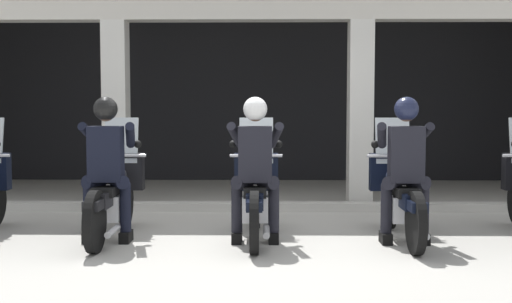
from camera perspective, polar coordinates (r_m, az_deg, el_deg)
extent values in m
plane|color=#A8A59E|center=(10.59, 0.23, -4.03)|extent=(80.00, 80.00, 0.00)
cube|color=black|center=(13.07, -0.96, 4.47)|extent=(11.82, 0.24, 3.16)
cube|color=#BCB7AD|center=(9.75, -1.62, 12.63)|extent=(11.82, 0.36, 0.44)
cube|color=#BCB7AD|center=(11.41, -1.26, 12.90)|extent=(11.82, 3.98, 0.16)
cube|color=beige|center=(9.88, -12.12, 3.22)|extent=(0.35, 0.36, 2.72)
cube|color=beige|center=(9.73, 9.08, 3.25)|extent=(0.35, 0.36, 2.72)
cube|color=#B7B5AD|center=(9.25, -1.72, -4.84)|extent=(11.42, 0.24, 0.12)
cylinder|color=black|center=(8.15, -11.41, -4.29)|extent=(0.09, 0.64, 0.64)
cylinder|color=black|center=(6.81, -13.92, -5.99)|extent=(0.09, 0.64, 0.64)
cube|color=black|center=(8.13, -11.43, -2.84)|extent=(0.14, 0.44, 0.08)
cube|color=silver|center=(7.42, -12.65, -4.74)|extent=(0.28, 0.44, 0.28)
cube|color=black|center=(7.45, -12.57, -3.70)|extent=(0.18, 1.24, 0.16)
ellipsoid|color=black|center=(7.64, -12.21, -2.14)|extent=(0.26, 0.48, 0.22)
cube|color=black|center=(7.27, -12.91, -3.34)|extent=(0.24, 0.52, 0.10)
cube|color=black|center=(6.84, -13.82, -4.45)|extent=(0.16, 0.48, 0.10)
cylinder|color=silver|center=(8.06, -11.53, -2.67)|extent=(0.05, 0.24, 0.53)
cube|color=black|center=(7.99, -11.63, -1.72)|extent=(0.52, 0.16, 0.44)
sphere|color=silver|center=(8.09, -11.48, -1.51)|extent=(0.18, 0.18, 0.18)
cube|color=silver|center=(7.94, -11.70, 0.96)|extent=(0.40, 0.14, 0.54)
cylinder|color=silver|center=(7.88, -11.81, -0.34)|extent=(0.62, 0.04, 0.04)
cylinder|color=silver|center=(7.09, -12.34, -6.74)|extent=(0.07, 0.55, 0.07)
cube|color=black|center=(7.21, -13.00, -0.21)|extent=(0.36, 0.22, 0.60)
cube|color=#14193F|center=(7.33, -12.78, 0.02)|extent=(0.05, 0.02, 0.32)
sphere|color=#936B51|center=(7.21, -13.02, 3.41)|extent=(0.21, 0.21, 0.21)
sphere|color=black|center=(7.21, -13.02, 3.65)|extent=(0.26, 0.26, 0.26)
cylinder|color=black|center=(7.23, -11.84, -2.65)|extent=(0.26, 0.29, 0.17)
cylinder|color=black|center=(7.25, -11.35, -4.81)|extent=(0.12, 0.12, 0.53)
cube|color=black|center=(7.32, -11.29, -7.32)|extent=(0.11, 0.26, 0.12)
cylinder|color=black|center=(7.29, -13.99, -2.62)|extent=(0.26, 0.29, 0.17)
cylinder|color=black|center=(7.35, -14.41, -4.75)|extent=(0.12, 0.12, 0.53)
cube|color=black|center=(7.41, -14.34, -7.22)|extent=(0.11, 0.26, 0.12)
cylinder|color=black|center=(7.38, -10.94, 1.40)|extent=(0.19, 0.48, 0.31)
sphere|color=black|center=(7.58, -10.31, 0.64)|extent=(0.09, 0.09, 0.09)
cylinder|color=black|center=(7.48, -14.24, 1.38)|extent=(0.19, 0.48, 0.31)
sphere|color=black|center=(7.70, -14.11, 0.64)|extent=(0.09, 0.09, 0.09)
cylinder|color=black|center=(7.96, 0.03, -4.41)|extent=(0.09, 0.64, 0.64)
cylinder|color=black|center=(6.58, -0.14, -6.22)|extent=(0.09, 0.64, 0.64)
cube|color=black|center=(7.93, 0.03, -2.92)|extent=(0.14, 0.44, 0.08)
cube|color=silver|center=(7.21, -0.05, -4.90)|extent=(0.28, 0.44, 0.28)
cube|color=black|center=(7.24, -0.05, -3.82)|extent=(0.18, 1.24, 0.16)
ellipsoid|color=#1E2338|center=(7.44, -0.02, -2.22)|extent=(0.26, 0.48, 0.22)
cube|color=black|center=(7.06, -0.07, -3.46)|extent=(0.24, 0.52, 0.10)
cube|color=black|center=(6.61, -0.13, -4.62)|extent=(0.16, 0.48, 0.10)
cylinder|color=silver|center=(7.87, 0.03, -2.75)|extent=(0.05, 0.24, 0.53)
cube|color=black|center=(7.80, 0.02, -1.78)|extent=(0.52, 0.16, 0.44)
sphere|color=silver|center=(7.89, 0.03, -1.56)|extent=(0.18, 0.18, 0.18)
cube|color=silver|center=(7.75, 0.02, 0.97)|extent=(0.40, 0.14, 0.54)
cylinder|color=silver|center=(7.68, 0.01, -0.37)|extent=(0.62, 0.04, 0.04)
cylinder|color=silver|center=(6.90, 0.91, -6.95)|extent=(0.07, 0.55, 0.07)
cube|color=black|center=(7.00, -0.07, -0.23)|extent=(0.36, 0.22, 0.60)
cube|color=black|center=(7.11, -0.06, 0.00)|extent=(0.05, 0.02, 0.32)
sphere|color=#936B51|center=(7.00, -0.07, 3.50)|extent=(0.21, 0.21, 0.21)
sphere|color=silver|center=(7.00, -0.07, 3.74)|extent=(0.26, 0.26, 0.26)
cylinder|color=black|center=(7.04, 1.07, -2.74)|extent=(0.26, 0.29, 0.17)
cylinder|color=black|center=(7.08, 1.56, -4.95)|extent=(0.12, 0.12, 0.53)
cube|color=black|center=(7.15, 1.55, -7.51)|extent=(0.11, 0.26, 0.12)
cylinder|color=black|center=(7.05, -1.21, -2.73)|extent=(0.26, 0.29, 0.17)
cylinder|color=black|center=(7.09, -1.69, -4.94)|extent=(0.12, 0.12, 0.53)
cube|color=black|center=(7.16, -1.68, -7.50)|extent=(0.11, 0.26, 0.12)
cylinder|color=black|center=(7.21, 1.71, 1.41)|extent=(0.19, 0.48, 0.31)
sphere|color=black|center=(7.43, 1.99, 0.64)|extent=(0.09, 0.09, 0.09)
cylinder|color=black|center=(7.22, -1.79, 1.41)|extent=(0.19, 0.48, 0.31)
sphere|color=black|center=(7.44, -2.02, 0.64)|extent=(0.09, 0.09, 0.09)
cylinder|color=black|center=(8.09, 11.58, -4.36)|extent=(0.09, 0.64, 0.64)
cylinder|color=black|center=(6.73, 13.81, -6.10)|extent=(0.09, 0.64, 0.64)
cube|color=black|center=(8.06, 11.60, -2.90)|extent=(0.14, 0.44, 0.08)
cube|color=silver|center=(7.35, 12.67, -4.83)|extent=(0.28, 0.44, 0.28)
cube|color=black|center=(7.38, 12.61, -3.77)|extent=(0.18, 1.24, 0.16)
ellipsoid|color=#1E2338|center=(7.57, 12.29, -2.20)|extent=(0.26, 0.48, 0.22)
cube|color=black|center=(7.20, 12.91, -3.42)|extent=(0.24, 0.52, 0.10)
cube|color=black|center=(6.76, 13.72, -4.54)|extent=(0.16, 0.48, 0.10)
cylinder|color=silver|center=(8.00, 11.68, -2.73)|extent=(0.05, 0.24, 0.53)
cube|color=black|center=(7.92, 11.78, -1.77)|extent=(0.52, 0.16, 0.44)
sphere|color=silver|center=(8.02, 11.64, -1.56)|extent=(0.18, 0.18, 0.18)
cube|color=silver|center=(7.87, 11.84, 0.93)|extent=(0.40, 0.14, 0.54)
cylinder|color=silver|center=(7.81, 11.94, -0.39)|extent=(0.62, 0.04, 0.04)
cylinder|color=silver|center=(7.07, 14.19, -6.80)|extent=(0.07, 0.55, 0.07)
cube|color=black|center=(7.14, 13.00, -0.25)|extent=(0.36, 0.22, 0.60)
cube|color=#14193F|center=(7.25, 12.80, -0.02)|extent=(0.05, 0.02, 0.32)
sphere|color=#936B51|center=(7.14, 13.02, 3.40)|extent=(0.21, 0.21, 0.21)
sphere|color=#191E38|center=(7.14, 13.02, 3.65)|extent=(0.26, 0.26, 0.26)
cylinder|color=black|center=(7.22, 14.01, -2.69)|extent=(0.26, 0.29, 0.17)
cylinder|color=black|center=(7.27, 14.43, -4.84)|extent=(0.12, 0.12, 0.53)
cube|color=black|center=(7.33, 14.37, -7.34)|extent=(0.11, 0.26, 0.12)
cylinder|color=black|center=(7.16, 11.82, -2.71)|extent=(0.26, 0.29, 0.17)
cylinder|color=black|center=(7.18, 11.32, -4.90)|extent=(0.12, 0.12, 0.53)
cube|color=black|center=(7.25, 11.27, -7.42)|extent=(0.11, 0.26, 0.12)
cylinder|color=black|center=(7.40, 14.31, 1.35)|extent=(0.19, 0.48, 0.31)
sphere|color=black|center=(7.62, 14.22, 0.60)|extent=(0.09, 0.09, 0.09)
cylinder|color=black|center=(7.31, 10.95, 1.37)|extent=(0.19, 0.48, 0.31)
sphere|color=black|center=(7.51, 10.36, 0.61)|extent=(0.09, 0.09, 0.09)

